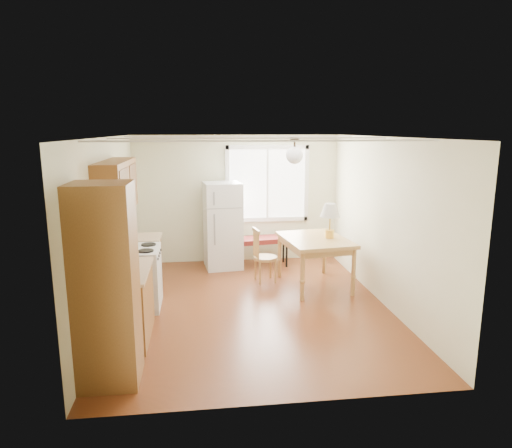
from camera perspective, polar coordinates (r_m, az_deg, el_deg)
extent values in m
cube|color=#502210|center=(6.95, -0.55, -10.25)|extent=(4.60, 5.60, 0.12)
cube|color=white|center=(6.45, -0.60, 10.82)|extent=(4.60, 5.60, 0.12)
cube|color=beige|center=(9.04, -2.38, 3.13)|extent=(4.60, 0.10, 2.50)
cube|color=beige|center=(4.20, 3.34, -7.12)|extent=(4.60, 0.10, 2.50)
cube|color=beige|center=(6.67, -17.91, -0.55)|extent=(0.10, 5.60, 2.50)
cube|color=beige|center=(7.09, 15.69, 0.30)|extent=(0.10, 5.60, 2.50)
cube|color=brown|center=(4.91, -18.24, -7.34)|extent=(0.60, 0.60, 2.10)
cube|color=brown|center=(6.05, -16.06, -9.82)|extent=(0.60, 1.10, 0.86)
cube|color=tan|center=(5.90, -16.22, -5.75)|extent=(0.62, 1.14, 0.04)
cube|color=silver|center=(7.01, -14.57, -6.54)|extent=(0.65, 0.76, 0.90)
cube|color=brown|center=(7.73, -14.05, -4.95)|extent=(0.60, 0.60, 0.86)
cube|color=brown|center=(6.40, -17.04, 4.46)|extent=(0.33, 1.60, 0.70)
cube|color=white|center=(9.05, 1.41, 5.06)|extent=(1.50, 0.02, 1.35)
cylinder|color=black|center=(6.96, 4.86, 10.52)|extent=(0.14, 0.14, 0.06)
cylinder|color=black|center=(6.96, 4.84, 9.69)|extent=(0.03, 0.03, 0.16)
sphere|color=white|center=(6.96, 4.82, 8.54)|extent=(0.26, 0.26, 0.26)
cube|color=silver|center=(8.67, -4.18, -0.18)|extent=(0.74, 0.74, 1.63)
cube|color=gray|center=(8.27, -4.10, 1.95)|extent=(0.67, 0.02, 0.02)
cube|color=gray|center=(8.29, -5.23, 0.40)|extent=(0.03, 0.03, 0.98)
cube|color=#5B1615|center=(8.80, 0.43, -2.01)|extent=(1.26, 0.62, 0.09)
cylinder|color=black|center=(8.66, -2.76, -4.16)|extent=(0.04, 0.04, 0.46)
cylinder|color=black|center=(8.79, 3.85, -3.93)|extent=(0.04, 0.04, 0.46)
cylinder|color=black|center=(8.99, -2.92, -3.57)|extent=(0.04, 0.04, 0.46)
cylinder|color=black|center=(9.11, 3.45, -3.36)|extent=(0.04, 0.04, 0.46)
cube|color=#A5783F|center=(7.66, 7.38, -1.97)|extent=(1.16, 1.44, 0.06)
cube|color=#A5783F|center=(7.68, 7.36, -2.55)|extent=(1.04, 1.33, 0.10)
cylinder|color=#A5783F|center=(7.09, 5.82, -6.55)|extent=(0.07, 0.07, 0.77)
cylinder|color=#A5783F|center=(7.42, 12.08, -5.93)|extent=(0.07, 0.07, 0.77)
cylinder|color=#A5783F|center=(8.17, 2.96, -4.03)|extent=(0.07, 0.07, 0.77)
cylinder|color=#A5783F|center=(8.45, 8.52, -3.60)|extent=(0.07, 0.07, 0.77)
cylinder|color=#A5783F|center=(7.92, 1.18, -4.26)|extent=(0.41, 0.41, 0.05)
cylinder|color=#A5783F|center=(7.82, 0.50, -6.09)|extent=(0.04, 0.04, 0.42)
cylinder|color=#A5783F|center=(7.90, 2.45, -5.91)|extent=(0.04, 0.04, 0.42)
cylinder|color=#A5783F|center=(8.07, -0.07, -5.50)|extent=(0.04, 0.04, 0.42)
cylinder|color=#A5783F|center=(8.15, 1.82, -5.34)|extent=(0.04, 0.04, 0.42)
cylinder|color=gold|center=(7.70, 9.17, -1.22)|extent=(0.16, 0.16, 0.13)
cylinder|color=gold|center=(7.66, 9.21, 0.08)|extent=(0.03, 0.03, 0.22)
cone|color=silver|center=(7.62, 9.27, 1.71)|extent=(0.33, 0.33, 0.22)
cube|color=black|center=(5.46, -17.29, -6.53)|extent=(0.20, 0.24, 0.09)
cube|color=black|center=(5.31, -17.60, -4.85)|extent=(0.20, 0.07, 0.30)
cylinder|color=black|center=(5.48, -17.26, -5.27)|extent=(0.15, 0.15, 0.13)
cylinder|color=red|center=(6.27, -16.35, -3.72)|extent=(0.12, 0.12, 0.17)
sphere|color=red|center=(6.24, -16.41, -2.71)|extent=(0.06, 0.06, 0.06)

